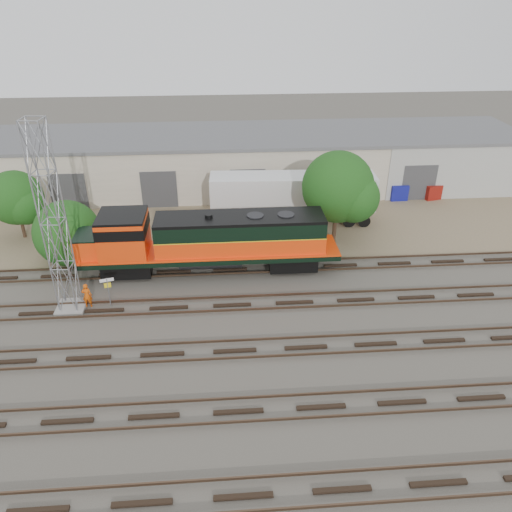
{
  "coord_description": "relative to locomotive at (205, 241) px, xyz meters",
  "views": [
    {
      "loc": [
        -0.46,
        -24.82,
        18.06
      ],
      "look_at": [
        1.71,
        4.0,
        2.2
      ],
      "focal_mm": 35.0,
      "sensor_mm": 36.0,
      "label": 1
    }
  ],
  "objects": [
    {
      "name": "tree_east",
      "position": [
        10.26,
        3.72,
        2.01
      ],
      "size": [
        5.69,
        5.42,
        7.32
      ],
      "color": "#382619",
      "rests_on": "ground"
    },
    {
      "name": "ground",
      "position": [
        1.66,
        -6.0,
        -2.46
      ],
      "size": [
        140.0,
        140.0,
        0.0
      ],
      "primitive_type": "plane",
      "color": "#47423A",
      "rests_on": "ground"
    },
    {
      "name": "worker",
      "position": [
        -7.43,
        -3.86,
        -1.63
      ],
      "size": [
        0.62,
        0.41,
        1.67
      ],
      "primitive_type": "imported",
      "rotation": [
        0.0,
        0.0,
        3.17
      ],
      "color": "#D44F0B",
      "rests_on": "ground"
    },
    {
      "name": "tracks",
      "position": [
        1.66,
        -9.0,
        -2.38
      ],
      "size": [
        80.0,
        20.4,
        0.28
      ],
      "color": "black",
      "rests_on": "ground"
    },
    {
      "name": "tree_mid",
      "position": [
        -9.78,
        2.42,
        -0.46
      ],
      "size": [
        5.05,
        4.81,
        4.81
      ],
      "color": "#382619",
      "rests_on": "ground"
    },
    {
      "name": "dirt_strip",
      "position": [
        1.66,
        9.0,
        -2.45
      ],
      "size": [
        80.0,
        16.0,
        0.02
      ],
      "primitive_type": "cube",
      "color": "#726047",
      "rests_on": "ground"
    },
    {
      "name": "dumpster_blue",
      "position": [
        17.9,
        12.37,
        -1.71
      ],
      "size": [
        1.64,
        1.54,
        1.5
      ],
      "primitive_type": "cube",
      "rotation": [
        0.0,
        0.0,
        0.02
      ],
      "color": "navy",
      "rests_on": "ground"
    },
    {
      "name": "sign_post",
      "position": [
        -6.05,
        -3.91,
        -1.02
      ],
      "size": [
        0.83,
        0.24,
        2.07
      ],
      "color": "gray",
      "rests_on": "ground"
    },
    {
      "name": "signal_tower",
      "position": [
        -8.48,
        -3.95,
        3.33
      ],
      "size": [
        1.75,
        1.75,
        11.89
      ],
      "rotation": [
        0.0,
        0.0,
        -0.08
      ],
      "color": "gray",
      "rests_on": "ground"
    },
    {
      "name": "tree_west",
      "position": [
        -14.52,
        6.41,
        0.85
      ],
      "size": [
        4.44,
        4.23,
        5.54
      ],
      "color": "#382619",
      "rests_on": "ground"
    },
    {
      "name": "semi_trailer",
      "position": [
        7.49,
        7.86,
        0.18
      ],
      "size": [
        13.75,
        3.32,
        4.2
      ],
      "rotation": [
        0.0,
        0.0,
        -0.04
      ],
      "color": "silver",
      "rests_on": "ground"
    },
    {
      "name": "warehouse",
      "position": [
        1.7,
        16.98,
        0.19
      ],
      "size": [
        58.4,
        10.4,
        5.3
      ],
      "color": "beige",
      "rests_on": "ground"
    },
    {
      "name": "dumpster_red",
      "position": [
        21.12,
        12.27,
        -1.76
      ],
      "size": [
        1.8,
        1.73,
        1.4
      ],
      "primitive_type": "cube",
      "rotation": [
        0.0,
        0.0,
        0.25
      ],
      "color": "maroon",
      "rests_on": "ground"
    },
    {
      "name": "locomotive",
      "position": [
        0.0,
        0.0,
        0.0
      ],
      "size": [
        17.93,
        3.15,
        4.31
      ],
      "color": "black",
      "rests_on": "tracks"
    }
  ]
}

